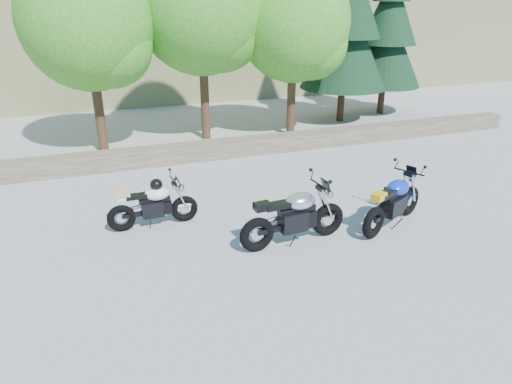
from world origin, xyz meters
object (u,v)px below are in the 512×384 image
silver_bike (295,217)px  white_bike (152,204)px  backpack (390,196)px  blue_bike (394,202)px

silver_bike → white_bike: silver_bike is taller
white_bike → backpack: bearing=-8.0°
silver_bike → blue_bike: (2.19, -0.02, -0.02)m
white_bike → silver_bike: bearing=-34.6°
silver_bike → backpack: 3.02m
silver_bike → white_bike: size_ratio=1.20×
backpack → white_bike: bearing=-174.6°
blue_bike → backpack: blue_bike is taller
white_bike → backpack: 5.31m
white_bike → backpack: size_ratio=5.16×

